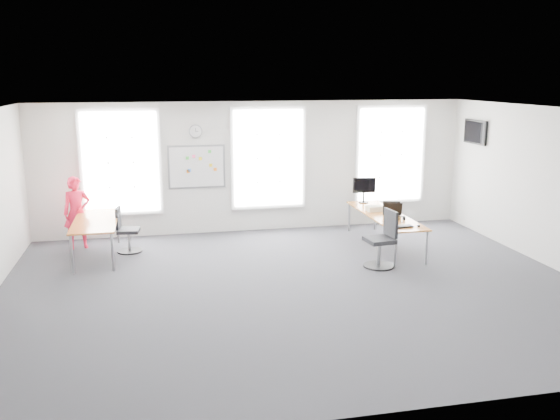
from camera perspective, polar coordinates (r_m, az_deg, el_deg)
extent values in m
plane|color=#2A2A2F|center=(10.28, 1.52, -7.44)|extent=(10.00, 10.00, 0.00)
plane|color=white|center=(9.66, 1.63, 9.50)|extent=(10.00, 10.00, 0.00)
plane|color=silver|center=(13.72, -2.38, 4.16)|extent=(10.00, 0.00, 10.00)
plane|color=silver|center=(6.19, 10.42, -6.80)|extent=(10.00, 0.00, 10.00)
plane|color=silver|center=(12.05, 25.37, 1.73)|extent=(0.00, 10.00, 10.00)
cube|color=silver|center=(13.49, -15.07, 4.45)|extent=(1.60, 0.06, 2.20)
cube|color=silver|center=(13.72, -1.13, 5.01)|extent=(1.60, 0.06, 2.20)
cube|color=silver|center=(14.58, 10.57, 5.26)|extent=(1.60, 0.06, 2.20)
cube|color=#D7743B|center=(12.71, 10.06, -0.48)|extent=(0.76, 2.85, 0.03)
cylinder|color=gray|center=(11.46, 11.06, -3.78)|extent=(0.05, 0.05, 0.67)
cylinder|color=gray|center=(11.72, 13.95, -3.55)|extent=(0.05, 0.05, 0.67)
cylinder|color=gray|center=(13.93, 6.67, -0.68)|extent=(0.05, 0.05, 0.67)
cylinder|color=gray|center=(14.14, 9.14, -0.55)|extent=(0.05, 0.05, 0.67)
cube|color=#D7743B|center=(12.31, -17.33, -0.98)|extent=(0.84, 2.09, 0.03)
cylinder|color=gray|center=(11.50, -19.40, -4.06)|extent=(0.05, 0.05, 0.73)
cylinder|color=gray|center=(11.42, -15.82, -3.92)|extent=(0.05, 0.05, 0.73)
cylinder|color=gray|center=(13.39, -18.39, -1.66)|extent=(0.05, 0.05, 0.73)
cylinder|color=gray|center=(13.32, -15.33, -1.52)|extent=(0.05, 0.05, 0.73)
cylinder|color=black|center=(11.49, 9.46, -5.32)|extent=(0.58, 0.58, 0.03)
cylinder|color=gray|center=(11.41, 9.50, -4.12)|extent=(0.07, 0.07, 0.47)
cube|color=black|center=(11.34, 9.55, -2.87)|extent=(0.54, 0.54, 0.08)
cube|color=black|center=(11.37, 10.61, -1.25)|extent=(0.10, 0.47, 0.50)
cylinder|color=black|center=(12.67, -14.25, -3.85)|extent=(0.50, 0.50, 0.03)
cylinder|color=gray|center=(12.61, -14.31, -2.90)|extent=(0.06, 0.06, 0.41)
cube|color=black|center=(12.55, -14.36, -1.92)|extent=(0.47, 0.47, 0.07)
cube|color=black|center=(12.52, -15.30, -0.73)|extent=(0.10, 0.41, 0.44)
imported|color=red|center=(13.07, -18.95, -0.25)|extent=(0.63, 0.49, 1.53)
cube|color=silver|center=(13.52, -8.03, 4.14)|extent=(1.20, 0.03, 0.90)
cylinder|color=gray|center=(13.43, -8.13, 7.51)|extent=(0.30, 0.04, 0.30)
cube|color=black|center=(14.39, 18.29, 7.15)|extent=(0.06, 0.90, 0.55)
cube|color=black|center=(11.68, 11.57, -1.60)|extent=(0.50, 0.25, 0.02)
ellipsoid|color=black|center=(11.80, 13.19, -1.49)|extent=(0.07, 0.11, 0.04)
cylinder|color=black|center=(12.10, 11.66, -1.14)|extent=(0.08, 0.08, 0.01)
cylinder|color=black|center=(12.22, 11.32, -0.81)|extent=(0.04, 0.08, 0.08)
cylinder|color=black|center=(12.27, 11.85, -0.78)|extent=(0.04, 0.08, 0.08)
cylinder|color=gold|center=(12.22, 11.32, -0.81)|extent=(0.01, 0.08, 0.08)
cube|color=black|center=(12.23, 11.59, -0.59)|extent=(0.14, 0.02, 0.01)
cube|color=black|center=(12.64, 10.68, 0.18)|extent=(0.37, 0.18, 0.29)
cube|color=orange|center=(12.57, 10.82, 0.05)|extent=(0.35, 0.19, 0.27)
cube|color=black|center=(12.55, 10.85, 0.08)|extent=(0.37, 0.20, 0.28)
cube|color=beige|center=(12.97, 9.06, 0.14)|extent=(0.34, 0.27, 0.11)
cylinder|color=black|center=(13.81, 8.04, 0.75)|extent=(0.21, 0.21, 0.02)
cylinder|color=black|center=(13.79, 8.05, 1.19)|extent=(0.04, 0.04, 0.21)
cube|color=black|center=(13.72, 8.11, 2.37)|extent=(0.53, 0.09, 0.35)
cube|color=black|center=(13.70, 8.14, 2.36)|extent=(0.49, 0.05, 0.31)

